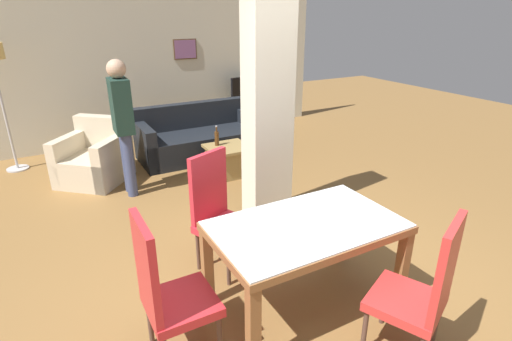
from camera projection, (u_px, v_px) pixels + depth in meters
name	position (u px, v px, depth m)	size (l,w,h in m)	color
ground_plane	(302.00, 304.00, 3.34)	(18.00, 18.00, 0.00)	brown
back_wall	(136.00, 66.00, 7.05)	(7.20, 0.09, 2.70)	beige
divider_pillar	(268.00, 104.00, 4.24)	(0.48, 0.33, 2.70)	beige
dining_table	(306.00, 242.00, 3.12)	(1.46, 0.88, 0.77)	brown
dining_chair_far_left	(218.00, 210.00, 3.66)	(0.60, 0.60, 1.11)	red
dining_chair_head_left	(166.00, 290.00, 2.62)	(0.46, 0.46, 1.11)	red
dining_chair_near_right	(423.00, 289.00, 2.63)	(0.61, 0.61, 1.11)	red
sofa	(199.00, 139.00, 6.61)	(1.96, 0.90, 0.84)	black
armchair	(95.00, 160.00, 5.66)	(1.17, 1.17, 0.87)	beige
coffee_table	(229.00, 160.00, 5.87)	(0.61, 0.59, 0.44)	#997C47
bottle	(217.00, 138.00, 5.79)	(0.06, 0.06, 0.30)	#4C2D14
tv_stand	(251.00, 118.00, 8.22)	(0.97, 0.40, 0.42)	#917850
tv_screen	(251.00, 92.00, 8.02)	(0.97, 0.27, 0.64)	black
standing_person	(123.00, 119.00, 4.98)	(0.23, 0.39, 1.74)	#3B4467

